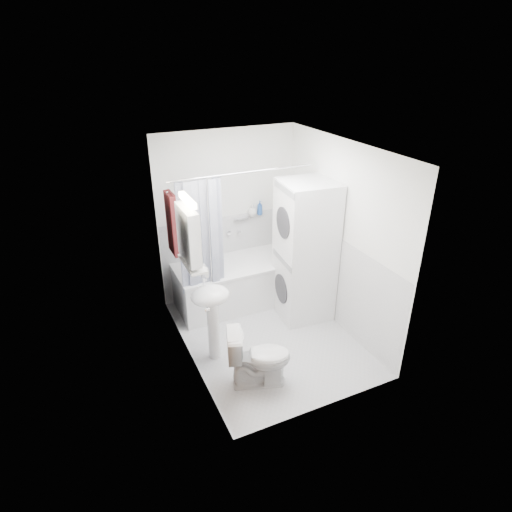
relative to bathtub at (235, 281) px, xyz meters
name	(u,v)px	position (x,y,z in m)	size (l,w,h in m)	color
floor	(268,336)	(0.06, -0.92, -0.35)	(2.60, 2.60, 0.00)	#BCBCC1
room_walls	(269,229)	(0.06, -0.92, 1.14)	(2.60, 2.60, 2.60)	white
wainscot	(258,285)	(0.06, -0.63, 0.25)	(1.98, 2.58, 2.58)	white
door	(207,310)	(-0.89, -1.47, 0.65)	(0.05, 2.00, 2.00)	brown
bathtub	(235,281)	(0.00, 0.00, 0.00)	(1.67, 0.79, 0.64)	white
tub_spout	(239,231)	(0.20, 0.33, 0.60)	(0.04, 0.04, 0.12)	silver
curtain_rod	(243,173)	(0.00, -0.34, 1.65)	(0.02, 0.02, 1.85)	silver
shower_curtain	(202,239)	(-0.55, -0.34, 0.90)	(0.55, 0.02, 1.45)	#131C43
sink	(211,306)	(-0.70, -0.99, 0.35)	(0.44, 0.37, 1.04)	white
medicine_cabinet	(189,233)	(-0.85, -0.82, 1.21)	(0.13, 0.50, 0.71)	white
shelf	(192,263)	(-0.83, -0.82, 0.85)	(0.18, 0.54, 0.03)	silver
shower_caddy	(242,218)	(0.25, 0.32, 0.80)	(0.22, 0.06, 0.02)	silver
towel	(171,223)	(-0.88, -0.21, 1.12)	(0.07, 0.32, 0.78)	maroon
washer_dryer	(305,252)	(0.74, -0.62, 0.59)	(0.73, 0.72, 1.88)	white
toilet	(259,357)	(-0.39, -1.61, -0.01)	(0.38, 0.69, 0.68)	white
soap_pump	(205,274)	(-0.65, -0.67, 0.60)	(0.08, 0.17, 0.08)	gray
shelf_bottle	(196,265)	(-0.83, -0.97, 0.90)	(0.07, 0.18, 0.07)	gray
shelf_cup	(189,254)	(-0.83, -0.70, 0.91)	(0.10, 0.09, 0.10)	gray
shampoo_a	(252,212)	(0.41, 0.32, 0.87)	(0.13, 0.17, 0.13)	gray
shampoo_b	(260,212)	(0.53, 0.32, 0.85)	(0.08, 0.21, 0.08)	#264F98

